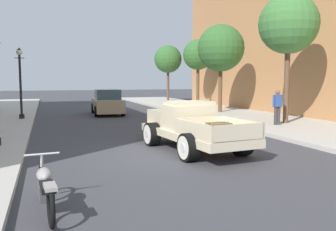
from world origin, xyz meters
TOP-DOWN VIEW (x-y plane):
  - ground_plane at (0.00, 0.00)m, footprint 140.00×140.00m
  - hotrod_truck_cream at (0.61, 0.56)m, footprint 2.52×5.06m
  - motorcycle_parked at (-3.89, -3.91)m, footprint 0.62×2.12m
  - car_background_tan at (-0.04, 13.23)m, footprint 2.03×4.38m
  - pedestrian_sidewalk_right at (6.48, 4.04)m, footprint 0.53×0.22m
  - street_lamp_far at (-5.13, 10.85)m, footprint 0.50×0.32m
  - street_tree_nearest at (7.33, 4.54)m, footprint 2.87×2.87m
  - street_tree_second at (7.06, 11.06)m, footprint 3.05×3.05m
  - street_tree_third at (8.13, 17.20)m, footprint 2.49×2.49m
  - street_tree_farthest at (8.22, 25.15)m, footprint 2.83×2.83m

SIDE VIEW (x-z plane):
  - ground_plane at x=0.00m, z-range 0.00..0.00m
  - motorcycle_parked at x=-3.89m, z-range -0.02..0.91m
  - hotrod_truck_cream at x=0.61m, z-range -0.04..1.54m
  - car_background_tan at x=-0.04m, z-range -0.06..1.59m
  - pedestrian_sidewalk_right at x=6.48m, z-range 0.26..1.91m
  - street_lamp_far at x=-5.13m, z-range 0.46..4.31m
  - street_tree_third at x=8.13m, z-range 1.58..6.99m
  - street_tree_second at x=7.06m, z-range 1.46..7.16m
  - street_tree_farthest at x=8.22m, z-range 1.54..7.19m
  - street_tree_nearest at x=7.33m, z-range 1.80..8.03m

